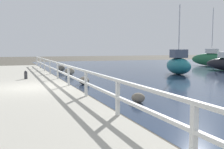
% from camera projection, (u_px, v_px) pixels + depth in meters
% --- Properties ---
extents(ground_plane, '(120.00, 120.00, 0.00)m').
position_uv_depth(ground_plane, '(30.00, 92.00, 12.67)').
color(ground_plane, '#4C473D').
extents(dock_walkway, '(3.97, 36.00, 0.22)m').
position_uv_depth(dock_walkway, '(30.00, 90.00, 12.66)').
color(dock_walkway, '#B2AD9E').
rests_on(dock_walkway, ground).
extents(railing, '(0.10, 32.50, 1.02)m').
position_uv_depth(railing, '(69.00, 72.00, 13.27)').
color(railing, white).
rests_on(railing, dock_walkway).
extents(boulder_near_dock, '(0.53, 0.48, 0.40)m').
position_uv_depth(boulder_near_dock, '(138.00, 98.00, 10.05)').
color(boulder_near_dock, slate).
rests_on(boulder_near_dock, ground).
extents(boulder_water_edge, '(0.75, 0.67, 0.56)m').
position_uv_depth(boulder_water_edge, '(61.00, 68.00, 24.37)').
color(boulder_water_edge, '#666056').
rests_on(boulder_water_edge, ground).
extents(boulder_far_strip, '(0.79, 0.71, 0.59)m').
position_uv_depth(boulder_far_strip, '(70.00, 71.00, 20.68)').
color(boulder_far_strip, gray).
rests_on(boulder_far_strip, ground).
extents(boulder_downstream, '(0.62, 0.56, 0.46)m').
position_uv_depth(boulder_downstream, '(84.00, 80.00, 15.31)').
color(boulder_downstream, slate).
rests_on(boulder_downstream, ground).
extents(mooring_bollard, '(0.20, 0.20, 0.52)m').
position_uv_depth(mooring_bollard, '(26.00, 75.00, 16.15)').
color(mooring_bollard, '#333338').
rests_on(mooring_bollard, dock_walkway).
extents(sailboat_green, '(2.80, 5.26, 6.98)m').
position_uv_depth(sailboat_green, '(212.00, 59.00, 31.85)').
color(sailboat_green, '#236B42').
rests_on(sailboat_green, water_surface).
extents(sailboat_teal, '(2.16, 3.53, 5.61)m').
position_uv_depth(sailboat_teal, '(178.00, 64.00, 21.36)').
color(sailboat_teal, '#1E707A').
rests_on(sailboat_teal, water_surface).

